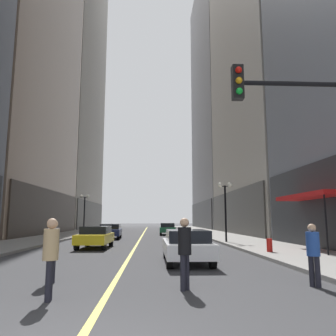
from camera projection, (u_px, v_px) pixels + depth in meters
The scene contains 19 objects.
ground_plane at pixel (143, 234), 38.33m from camera, with size 200.00×200.00×0.00m, color #38383A.
sidewalk_left at pixel (71, 234), 37.95m from camera, with size 4.50×78.00×0.15m, color gray.
sidewalk_right at pixel (213, 234), 38.74m from camera, with size 4.50×78.00×0.15m, color gray.
lane_centre_stripe at pixel (143, 234), 38.33m from camera, with size 0.16×70.00×0.01m, color #E5D64C.
building_left_far at pixel (64, 45), 67.86m from camera, with size 13.55×26.00×74.37m.
building_right_far at pixel (230, 99), 67.81m from camera, with size 12.76×26.00×52.46m.
storefront_awning_right at pixel (310, 196), 18.11m from camera, with size 1.60×5.92×3.12m.
car_white at pixel (187, 245), 13.44m from camera, with size 1.82×4.56×1.32m.
car_yellow at pixel (96, 236), 20.31m from camera, with size 1.86×4.19×1.32m.
car_navy at pixel (110, 231), 30.02m from camera, with size 2.05×4.52×1.32m.
car_green at pixel (167, 228), 37.57m from camera, with size 1.86×4.79×1.32m.
pedestrian_in_grey_suit at pixel (53, 246), 9.35m from camera, with size 0.47×0.47×1.73m.
pedestrian_in_tan_trench at pixel (51, 252), 7.30m from camera, with size 0.39×0.39×1.77m.
pedestrian_in_blue_hoodie at pixel (313, 250), 8.75m from camera, with size 0.48×0.48×1.63m.
pedestrian_in_black_coat at pixel (185, 247), 8.38m from camera, with size 0.48×0.48×1.78m.
traffic_light_near_right at pixel (324, 139), 8.32m from camera, with size 3.43×0.35×5.65m.
street_lamp_left_far at pixel (85, 205), 36.53m from camera, with size 1.06×0.36×4.43m.
street_lamp_right_mid at pixel (225, 198), 24.25m from camera, with size 1.06×0.36×4.43m.
fire_hydrant_right at pixel (270, 247), 16.45m from camera, with size 0.28×0.28×0.80m, color red.
Camera 1 is at (1.04, -4.15, 1.75)m, focal length 35.41 mm.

